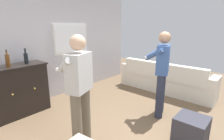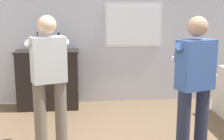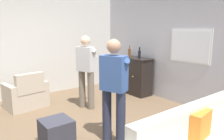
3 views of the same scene
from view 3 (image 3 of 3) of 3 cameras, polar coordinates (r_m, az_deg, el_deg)
ground at (r=4.27m, az=-7.45°, el=-14.72°), size 10.40×10.40×0.00m
wall_back_with_window at (r=5.68m, az=16.21°, el=5.99°), size 5.20×0.15×2.80m
wall_side_left at (r=6.32m, az=-20.09°, el=6.20°), size 0.12×5.20×2.80m
armchair at (r=5.52m, az=-21.39°, el=-6.24°), size 0.75×0.96×0.85m
sideboard_cabinet at (r=6.26m, az=5.71°, el=-1.40°), size 1.09×0.49×1.03m
bottle_wine_green at (r=6.23m, az=4.59°, el=4.52°), size 0.08×0.08×0.33m
bottle_liquor_amber at (r=6.00m, az=7.18°, el=4.18°), size 0.08×0.08×0.31m
ottoman at (r=3.71m, az=-14.28°, el=-15.54°), size 0.46×0.46×0.42m
person_standing_left at (r=5.01m, az=-6.74°, el=0.41°), size 0.52×0.52×1.68m
person_standing_right at (r=3.42m, az=0.56°, el=-4.38°), size 0.52×0.52×1.68m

